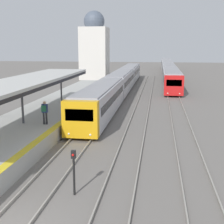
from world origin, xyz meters
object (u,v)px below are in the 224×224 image
(person_on_platform, at_px, (45,111))
(train_near, at_px, (121,81))
(signal_post_near, at_px, (74,168))
(train_far, at_px, (168,68))

(person_on_platform, relative_size, train_near, 0.04)
(person_on_platform, bearing_deg, train_near, 83.25)
(train_near, bearing_deg, person_on_platform, -96.75)
(signal_post_near, bearing_deg, person_on_platform, 118.04)
(person_on_platform, bearing_deg, signal_post_near, -61.96)
(signal_post_near, bearing_deg, train_near, 93.15)
(person_on_platform, xyz_separation_m, train_far, (9.82, 49.50, -0.37))
(train_far, relative_size, signal_post_near, 29.17)
(person_on_platform, height_order, signal_post_near, person_on_platform)
(train_far, xyz_separation_m, signal_post_near, (-5.49, -57.63, -0.37))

